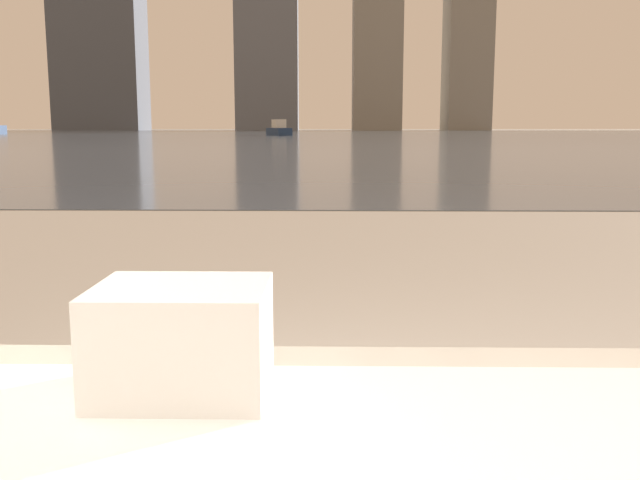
# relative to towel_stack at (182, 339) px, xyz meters

# --- Properties ---
(towel_stack) EXTENTS (0.25, 0.20, 0.16)m
(towel_stack) POSITION_rel_towel_stack_xyz_m (0.00, 0.00, 0.00)
(towel_stack) COLOR white
(towel_stack) RESTS_ON bathtub
(harbor_water) EXTENTS (180.00, 110.00, 0.01)m
(harbor_water) POSITION_rel_towel_stack_xyz_m (0.25, 61.25, -0.56)
(harbor_water) COLOR slate
(harbor_water) RESTS_ON ground_plane
(harbor_boat_0) EXTENTS (2.42, 3.72, 1.32)m
(harbor_boat_0) POSITION_rel_towel_stack_xyz_m (-4.34, 58.81, -0.09)
(harbor_boat_0) COLOR navy
(harbor_boat_0) RESTS_ON harbor_water
(skyline_tower_1) EXTENTS (9.86, 6.91, 38.38)m
(skyline_tower_1) POSITION_rel_towel_stack_xyz_m (-10.61, 117.25, 18.63)
(skyline_tower_1) COLOR slate
(skyline_tower_1) RESTS_ON ground_plane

